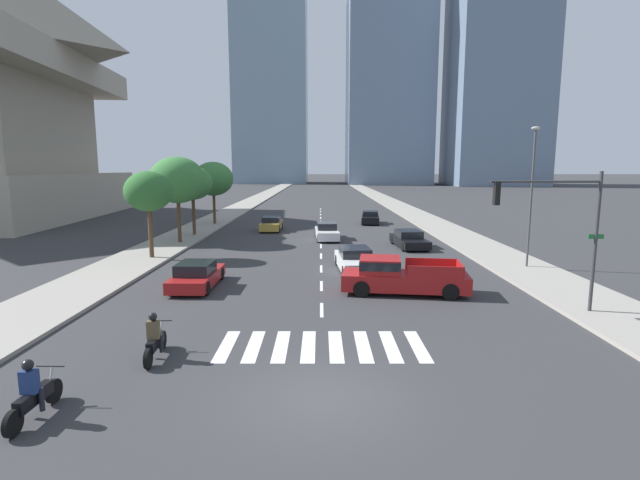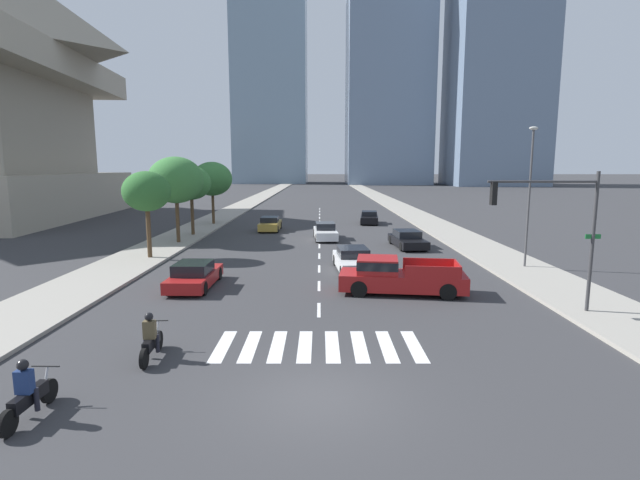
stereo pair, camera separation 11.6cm
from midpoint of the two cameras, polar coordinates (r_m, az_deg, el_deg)
name	(u,v)px [view 2 (the right image)]	position (r m, az deg, el deg)	size (l,w,h in m)	color
ground_plane	(319,398)	(12.75, 0.16, -18.44)	(800.00, 800.00, 0.00)	#333335
sidewalk_east	(452,233)	(43.33, 15.68, 0.79)	(4.00, 260.00, 0.15)	gray
sidewalk_west	(189,233)	(43.32, -15.44, 0.80)	(4.00, 260.00, 0.15)	gray
crosswalk_near	(319,346)	(15.97, 0.15, -12.64)	(6.75, 2.82, 0.01)	silver
lane_divider_center	(320,232)	(43.26, 0.12, 1.01)	(0.14, 50.00, 0.01)	silver
motorcycle_lead	(29,395)	(13.40, -31.38, -15.63)	(0.70, 2.14, 1.49)	black
motorcycle_trailing	(152,340)	(15.67, -19.36, -11.31)	(0.70, 2.10, 1.49)	black
pickup_truck	(397,276)	(22.36, 9.39, -4.33)	(5.98, 2.70, 1.67)	maroon
sedan_black_0	(370,218)	(49.72, 6.11, 2.66)	(2.17, 4.42, 1.29)	black
sedan_white_1	(326,232)	(38.64, 0.83, 1.00)	(1.99, 4.72, 1.35)	silver
sedan_white_2	(354,260)	(26.97, 4.25, -2.44)	(2.23, 4.91, 1.31)	silver
sedan_black_3	(408,240)	(35.43, 10.69, 0.06)	(2.29, 4.92, 1.23)	black
sedan_gold_4	(271,224)	(44.15, -5.84, 1.91)	(1.85, 4.30, 1.32)	#B28E38
sedan_red_5	(195,275)	(24.02, -14.65, -4.15)	(1.92, 4.52, 1.27)	maroon
traffic_signal_near	(554,216)	(20.52, 26.53, 2.59)	(4.53, 0.28, 5.53)	#333335
street_lamp_east	(531,187)	(29.45, 24.15, 5.82)	(0.50, 0.24, 7.92)	#3F3F42
street_tree_nearest	(148,192)	(31.67, -19.95, 5.49)	(2.96, 2.96, 5.45)	#4C3823
street_tree_second	(177,180)	(37.50, -16.78, 6.91)	(4.11, 4.11, 6.48)	#4C3823
street_tree_third	(192,183)	(41.55, -15.08, 6.63)	(3.34, 3.34, 5.80)	#4C3823
street_tree_fourth	(213,179)	(49.21, -12.69, 7.18)	(4.00, 4.00, 6.23)	#4C3823
office_tower_left_skyline	(272,79)	(184.31, -5.78, 18.73)	(25.97, 26.26, 76.91)	#7A93A8
office_tower_center_skyline	(389,75)	(172.22, 8.34, 19.01)	(27.93, 24.13, 83.01)	slate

